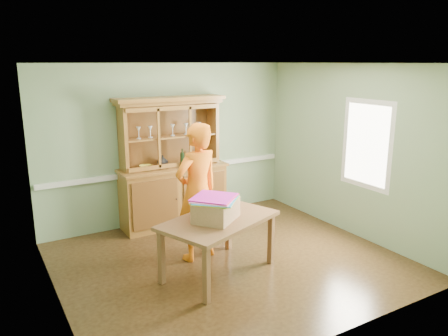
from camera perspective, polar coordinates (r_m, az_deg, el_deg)
floor at (r=6.24m, az=0.74°, el=-12.09°), size 4.50×4.50×0.00m
ceiling at (r=5.62m, az=0.82°, el=13.53°), size 4.50×4.50×0.00m
wall_back at (r=7.53m, az=-7.11°, el=3.15°), size 4.50×0.00×4.50m
wall_left at (r=5.05m, az=-21.71°, el=-3.02°), size 0.00×4.00×4.00m
wall_right at (r=7.18m, az=16.35°, el=2.18°), size 0.00×4.00×4.00m
wall_front at (r=4.27m, az=14.83°, el=-5.47°), size 4.50×0.00×4.50m
chair_rail at (r=7.60m, az=-6.94°, el=-0.21°), size 4.41×0.05×0.08m
framed_map at (r=5.29m, az=-22.20°, el=-0.09°), size 0.03×0.60×0.46m
window_panel at (r=6.94m, az=18.10°, el=2.93°), size 0.03×0.96×1.36m
china_hutch at (r=7.42m, az=-6.71°, el=-1.67°), size 1.84×0.61×2.17m
dining_table at (r=5.68m, az=-0.69°, el=-7.46°), size 1.73×1.38×0.75m
cardboard_box at (r=5.56m, az=-1.05°, el=-5.52°), size 0.71×0.69×0.26m
kite_stack at (r=5.46m, az=-1.13°, el=-4.11°), size 0.69×0.69×0.06m
person at (r=6.03m, az=-3.51°, el=-3.19°), size 0.79×0.60×1.93m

